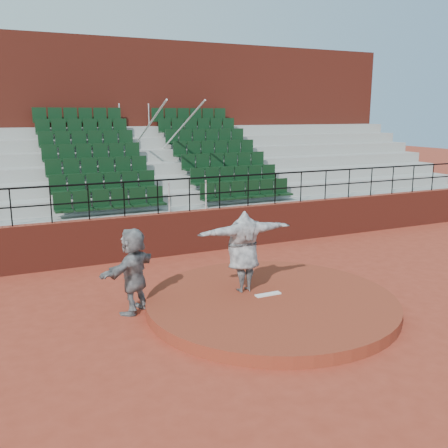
{
  "coord_description": "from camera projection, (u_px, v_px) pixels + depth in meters",
  "views": [
    {
      "loc": [
        -5.29,
        -8.99,
        4.21
      ],
      "look_at": [
        0.0,
        2.5,
        1.4
      ],
      "focal_mm": 40.0,
      "sensor_mm": 36.0,
      "label": 1
    }
  ],
  "objects": [
    {
      "name": "seating_deck",
      "position": [
        154.0,
        190.0,
        18.4
      ],
      "size": [
        24.0,
        5.97,
        4.63
      ],
      "color": "#979791",
      "rests_on": "ground"
    },
    {
      "name": "fielder",
      "position": [
        133.0,
        270.0,
        10.66
      ],
      "size": [
        1.67,
        1.54,
        1.86
      ],
      "primitive_type": "imported",
      "rotation": [
        0.0,
        0.0,
        3.85
      ],
      "color": "black",
      "rests_on": "ground"
    },
    {
      "name": "pitchers_mound",
      "position": [
        271.0,
        302.0,
        11.02
      ],
      "size": [
        5.5,
        5.5,
        0.25
      ],
      "primitive_type": "cylinder",
      "color": "maroon",
      "rests_on": "ground"
    },
    {
      "name": "wall_railing",
      "position": [
        189.0,
        187.0,
        15.04
      ],
      "size": [
        24.04,
        0.05,
        1.03
      ],
      "color": "black",
      "rests_on": "boundary_wall"
    },
    {
      "name": "boundary_wall",
      "position": [
        190.0,
        232.0,
        15.34
      ],
      "size": [
        24.0,
        0.3,
        1.3
      ],
      "primitive_type": "cube",
      "color": "maroon",
      "rests_on": "ground"
    },
    {
      "name": "pitching_rubber",
      "position": [
        268.0,
        294.0,
        11.12
      ],
      "size": [
        0.6,
        0.15,
        0.03
      ],
      "primitive_type": "cube",
      "color": "white",
      "rests_on": "pitchers_mound"
    },
    {
      "name": "pitcher",
      "position": [
        243.0,
        251.0,
        11.21
      ],
      "size": [
        2.29,
        0.65,
        1.86
      ],
      "primitive_type": "imported",
      "rotation": [
        0.0,
        0.0,
        3.15
      ],
      "color": "black",
      "rests_on": "pitchers_mound"
    },
    {
      "name": "ground",
      "position": [
        271.0,
        308.0,
        11.04
      ],
      "size": [
        90.0,
        90.0,
        0.0
      ],
      "primitive_type": "plane",
      "color": "maroon",
      "rests_on": "ground"
    },
    {
      "name": "press_box_facade",
      "position": [
        126.0,
        129.0,
        21.45
      ],
      "size": [
        24.0,
        3.0,
        7.1
      ],
      "primitive_type": "cube",
      "color": "maroon",
      "rests_on": "ground"
    }
  ]
}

